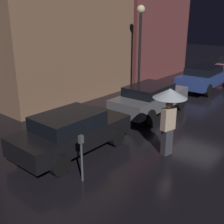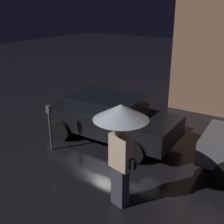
% 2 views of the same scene
% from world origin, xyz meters
% --- Properties ---
extents(parked_car_black, '(4.11, 1.93, 1.37)m').
position_xyz_m(parked_car_black, '(-7.33, 1.27, 0.73)').
color(parked_car_black, black).
rests_on(parked_car_black, ground).
extents(pedestrian_with_umbrella, '(1.07, 1.07, 2.23)m').
position_xyz_m(pedestrian_with_umbrella, '(-5.47, -1.24, 1.73)').
color(pedestrian_with_umbrella, '#383842').
rests_on(pedestrian_with_umbrella, ground).
extents(parking_meter, '(0.12, 0.10, 1.36)m').
position_xyz_m(parking_meter, '(-8.36, -0.27, 0.84)').
color(parking_meter, '#4C5154').
rests_on(parking_meter, ground).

